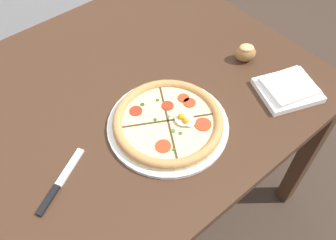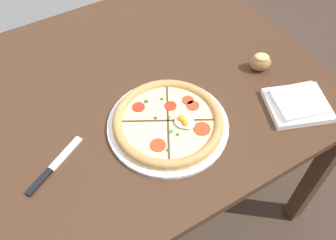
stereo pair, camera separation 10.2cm
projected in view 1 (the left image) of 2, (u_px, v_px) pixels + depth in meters
ground_plane at (127, 208)px, 1.71m from camera, size 12.00×12.00×0.00m
dining_table at (108, 121)px, 1.18m from camera, size 1.37×0.98×0.78m
pizza at (168, 122)px, 1.03m from camera, size 0.35×0.35×0.05m
napkin_folded at (288, 89)px, 1.12m from camera, size 0.22×0.21×0.04m
bread_piece_near at (246, 53)px, 1.20m from camera, size 0.09×0.08×0.06m
knife_main at (61, 181)px, 0.93m from camera, size 0.19×0.12×0.01m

